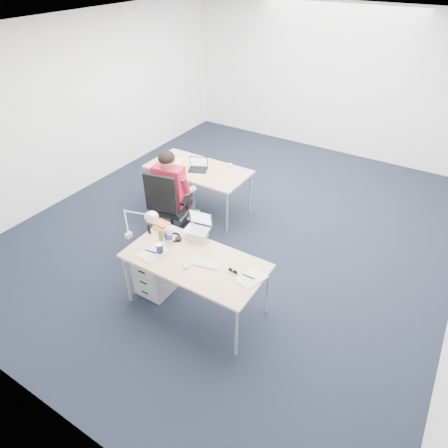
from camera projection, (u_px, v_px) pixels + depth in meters
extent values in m
plane|color=black|center=(240.00, 227.00, 6.19)|extent=(7.00, 7.00, 0.00)
cube|color=white|center=(331.00, 81.00, 7.82)|extent=(6.00, 0.02, 2.80)
cube|color=white|center=(8.00, 306.00, 2.95)|extent=(6.00, 0.02, 2.80)
cube|color=white|center=(87.00, 104.00, 6.68)|extent=(0.02, 7.00, 2.80)
cube|color=white|center=(246.00, 29.00, 4.58)|extent=(6.00, 7.00, 0.01)
cube|color=tan|center=(195.00, 261.00, 4.42)|extent=(1.60, 0.80, 0.03)
cylinder|color=#B7BABC|center=(127.00, 279.00, 4.72)|extent=(0.04, 0.04, 0.70)
cylinder|color=#B7BABC|center=(236.00, 332.00, 4.07)|extent=(0.04, 0.04, 0.70)
cylinder|color=#B7BABC|center=(165.00, 248.00, 5.20)|extent=(0.04, 0.04, 0.70)
cylinder|color=#B7BABC|center=(268.00, 291.00, 4.55)|extent=(0.04, 0.04, 0.70)
cube|color=tan|center=(198.00, 169.00, 6.23)|extent=(1.60, 0.80, 0.03)
cylinder|color=#B7BABC|center=(149.00, 187.00, 6.52)|extent=(0.04, 0.04, 0.70)
cylinder|color=#B7BABC|center=(227.00, 213.00, 5.87)|extent=(0.04, 0.04, 0.70)
cylinder|color=#B7BABC|center=(175.00, 170.00, 7.01)|extent=(0.04, 0.04, 0.70)
cylinder|color=#B7BABC|center=(250.00, 193.00, 6.36)|extent=(0.04, 0.04, 0.70)
cylinder|color=black|center=(172.00, 220.00, 5.86)|extent=(0.05, 0.05, 0.44)
cube|color=black|center=(171.00, 207.00, 5.73)|extent=(0.57, 0.57, 0.08)
cube|color=black|center=(161.00, 194.00, 5.34)|extent=(0.46, 0.15, 0.55)
cube|color=#B81A32|center=(169.00, 186.00, 5.54)|extent=(0.46, 0.29, 0.58)
sphere|color=tan|center=(167.00, 159.00, 5.30)|extent=(0.22, 0.22, 0.22)
cube|color=#A2A5A7|center=(158.00, 271.00, 4.95)|extent=(0.40, 0.50, 0.55)
cube|color=#A2A5A7|center=(171.00, 188.00, 6.64)|extent=(0.40, 0.50, 0.55)
cube|color=white|center=(206.00, 263.00, 4.36)|extent=(0.34, 0.20, 0.02)
ellipsoid|color=white|center=(186.00, 266.00, 4.30)|extent=(0.06, 0.09, 0.03)
cylinder|color=#152242|center=(160.00, 248.00, 4.48)|extent=(0.08, 0.08, 0.12)
cylinder|color=silver|center=(169.00, 234.00, 4.61)|extent=(0.09, 0.09, 0.23)
cube|color=silver|center=(162.00, 226.00, 4.87)|extent=(0.22, 0.18, 0.09)
cube|color=black|center=(149.00, 229.00, 4.78)|extent=(0.04, 0.03, 0.13)
cube|color=#FFD793|center=(152.00, 253.00, 4.51)|extent=(0.27, 0.34, 0.01)
cube|color=#FFD793|center=(250.00, 278.00, 4.17)|extent=(0.29, 0.35, 0.01)
cylinder|color=white|center=(230.00, 166.00, 6.18)|extent=(0.07, 0.07, 0.09)
cube|color=white|center=(174.00, 162.00, 6.40)|extent=(0.29, 0.34, 0.01)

